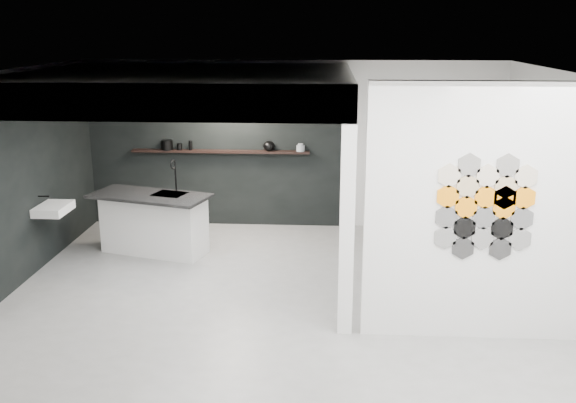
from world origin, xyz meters
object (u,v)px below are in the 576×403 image
(glass_bowl, at_px, (301,148))
(glass_vase, at_px, (301,147))
(wall_basin, at_px, (53,209))
(utensil_cup, at_px, (179,147))
(bottle_dark, at_px, (191,145))
(partition_panel, at_px, (480,214))
(kettle, at_px, (269,146))
(kitchen_island, at_px, (154,222))
(stockpot, at_px, (167,145))

(glass_bowl, bearing_deg, glass_vase, 0.00)
(wall_basin, relative_size, utensil_cup, 5.49)
(glass_vase, distance_m, bottle_dark, 1.85)
(partition_panel, bearing_deg, utensil_cup, 136.80)
(kettle, bearing_deg, partition_panel, -67.05)
(kettle, relative_size, utensil_cup, 1.81)
(wall_basin, relative_size, bottle_dark, 3.83)
(kitchen_island, height_order, glass_vase, glass_vase)
(kettle, bearing_deg, bottle_dark, 168.96)
(kitchen_island, xyz_separation_m, stockpot, (-0.11, 1.42, 0.92))
(stockpot, relative_size, glass_bowl, 1.40)
(glass_vase, xyz_separation_m, bottle_dark, (-1.85, 0.00, 0.01))
(kitchen_island, distance_m, glass_vase, 2.73)
(glass_vase, bearing_deg, utensil_cup, 180.00)
(utensil_cup, bearing_deg, glass_vase, 0.00)
(kitchen_island, height_order, utensil_cup, utensil_cup)
(bottle_dark, bearing_deg, partition_panel, -44.54)
(stockpot, xyz_separation_m, glass_vase, (2.25, 0.00, -0.02))
(glass_bowl, bearing_deg, wall_basin, -148.65)
(wall_basin, height_order, kitchen_island, kitchen_island)
(kitchen_island, bearing_deg, stockpot, 110.42)
(bottle_dark, bearing_deg, kettle, 0.00)
(partition_panel, relative_size, kettle, 14.15)
(glass_bowl, bearing_deg, stockpot, 180.00)
(kettle, relative_size, glass_vase, 1.54)
(kettle, xyz_separation_m, utensil_cup, (-1.51, 0.00, -0.03))
(glass_vase, bearing_deg, bottle_dark, 180.00)
(bottle_dark, bearing_deg, glass_vase, 0.00)
(kettle, bearing_deg, stockpot, 168.96)
(partition_panel, height_order, stockpot, partition_panel)
(glass_bowl, xyz_separation_m, glass_vase, (0.00, 0.00, 0.01))
(stockpot, bearing_deg, wall_basin, -118.85)
(kettle, distance_m, utensil_cup, 1.51)
(wall_basin, distance_m, glass_vase, 4.01)
(bottle_dark, distance_m, utensil_cup, 0.19)
(kettle, xyz_separation_m, bottle_dark, (-1.32, 0.00, -0.01))
(glass_vase, distance_m, utensil_cup, 2.04)
(wall_basin, relative_size, glass_bowl, 4.26)
(kitchen_island, bearing_deg, glass_vase, 49.71)
(wall_basin, bearing_deg, glass_bowl, 31.35)
(stockpot, distance_m, glass_bowl, 2.25)
(partition_panel, xyz_separation_m, kettle, (-2.61, 3.87, 0.00))
(partition_panel, distance_m, kettle, 4.66)
(kitchen_island, xyz_separation_m, glass_vase, (2.15, 1.42, 0.91))
(partition_panel, height_order, kettle, partition_panel)
(bottle_dark, bearing_deg, stockpot, 180.00)
(partition_panel, height_order, utensil_cup, partition_panel)
(partition_panel, xyz_separation_m, glass_vase, (-2.08, 3.87, -0.02))
(glass_bowl, height_order, glass_vase, glass_vase)
(wall_basin, distance_m, bottle_dark, 2.63)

